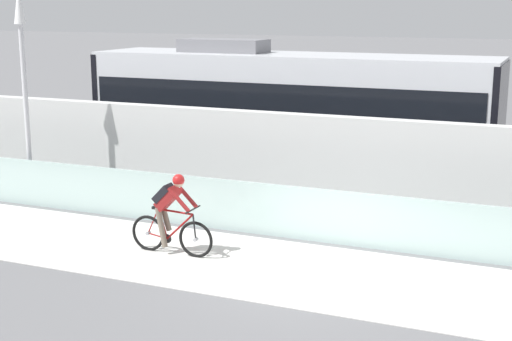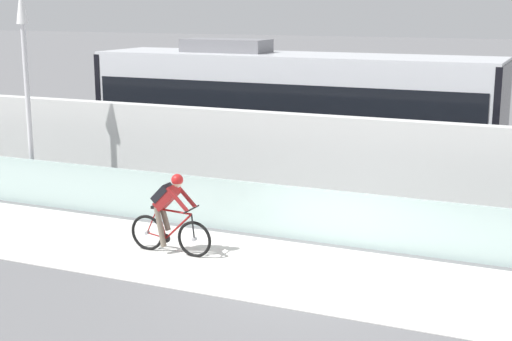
% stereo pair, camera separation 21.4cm
% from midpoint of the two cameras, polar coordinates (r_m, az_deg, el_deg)
% --- Properties ---
extents(ground_plane, '(200.00, 200.00, 0.00)m').
position_cam_midpoint_polar(ground_plane, '(13.54, 4.11, -7.91)').
color(ground_plane, slate).
extents(bike_path_deck, '(32.00, 3.20, 0.01)m').
position_cam_midpoint_polar(bike_path_deck, '(13.53, 4.11, -7.88)').
color(bike_path_deck, silver).
rests_on(bike_path_deck, ground).
extents(glass_parapet, '(32.00, 0.05, 1.11)m').
position_cam_midpoint_polar(glass_parapet, '(15.03, 6.53, -3.62)').
color(glass_parapet, '#ADC6C1').
rests_on(glass_parapet, ground).
extents(concrete_barrier_wall, '(32.00, 0.36, 2.34)m').
position_cam_midpoint_polar(concrete_barrier_wall, '(16.56, 8.44, 0.02)').
color(concrete_barrier_wall, silver).
rests_on(concrete_barrier_wall, ground).
extents(tram_rail_near, '(32.00, 0.08, 0.01)m').
position_cam_midpoint_polar(tram_rail_near, '(19.17, 10.31, -1.89)').
color(tram_rail_near, '#595654').
rests_on(tram_rail_near, ground).
extents(tram_rail_far, '(32.00, 0.08, 0.01)m').
position_cam_midpoint_polar(tram_rail_far, '(20.53, 11.25, -0.97)').
color(tram_rail_far, '#595654').
rests_on(tram_rail_far, ground).
extents(tram, '(11.06, 2.54, 3.81)m').
position_cam_midpoint_polar(tram, '(20.30, 3.05, 4.54)').
color(tram, silver).
rests_on(tram, ground).
extents(cyclist_on_bike, '(1.77, 0.58, 1.61)m').
position_cam_midpoint_polar(cyclist_on_bike, '(14.39, -6.24, -3.35)').
color(cyclist_on_bike, black).
rests_on(cyclist_on_bike, ground).
extents(lamp_post_antenna, '(0.28, 0.28, 5.20)m').
position_cam_midpoint_polar(lamp_post_antenna, '(18.64, -16.97, 7.62)').
color(lamp_post_antenna, gray).
rests_on(lamp_post_antenna, ground).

